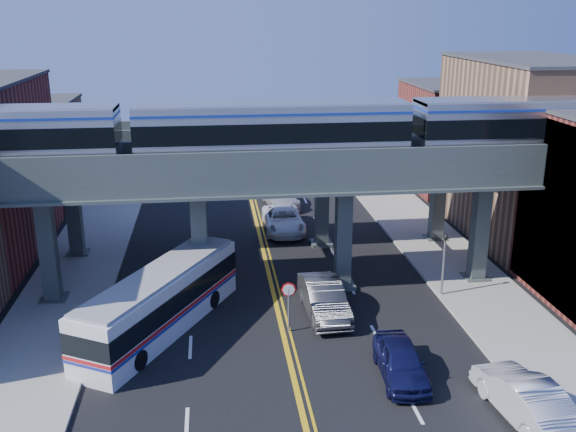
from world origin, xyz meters
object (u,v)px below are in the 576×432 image
transit_train (273,130)px  stop_sign (289,299)px  traffic_signal (444,258)px  car_lane_c (283,220)px  car_lane_b (324,298)px  car_parked_curb (525,397)px  car_lane_d (280,196)px  transit_bus (161,302)px  car_lane_a (401,361)px

transit_train → stop_sign: size_ratio=16.86×
stop_sign → traffic_signal: size_ratio=0.64×
stop_sign → transit_train: bearing=92.8°
stop_sign → car_lane_c: 15.41m
transit_train → traffic_signal: 11.60m
car_lane_b → car_parked_curb: (6.14, -9.74, -0.03)m
car_lane_d → traffic_signal: bearing=-76.7°
transit_bus → car_lane_d: transit_bus is taller
transit_bus → car_parked_curb: 17.04m
traffic_signal → car_lane_c: 14.44m
transit_bus → car_lane_d: (8.15, 20.54, -0.67)m
stop_sign → traffic_signal: traffic_signal is taller
transit_bus → car_parked_curb: (14.41, -9.07, -0.63)m
traffic_signal → car_lane_c: size_ratio=0.70×
car_lane_b → car_lane_a: bearing=-73.2°
stop_sign → transit_bus: transit_bus is taller
car_lane_c → car_lane_d: bearing=85.7°
traffic_signal → transit_bus: bearing=-172.4°
transit_bus → car_lane_b: size_ratio=2.04×
transit_train → car_lane_c: (1.74, 10.31, -8.33)m
car_lane_a → car_lane_d: car_lane_d is taller
transit_train → car_lane_a: 13.61m
transit_train → car_lane_b: size_ratio=8.13×
transit_bus → stop_sign: bearing=-69.8°
transit_train → stop_sign: bearing=-87.2°
car_lane_c → car_lane_a: bearing=-82.4°
traffic_signal → car_lane_b: bearing=-168.9°
transit_train → car_lane_d: 18.63m
transit_bus → car_lane_b: 8.31m
transit_train → car_lane_c: bearing=80.4°
transit_train → car_lane_d: size_ratio=7.79×
car_lane_b → traffic_signal: bearing=8.8°
stop_sign → car_lane_d: 21.63m
car_lane_a → car_lane_d: bearing=98.2°
stop_sign → traffic_signal: 9.41m
transit_train → car_lane_d: bearing=82.5°
transit_train → transit_bus: size_ratio=3.99×
transit_train → car_lane_d: transit_train is taller
transit_bus → car_lane_d: size_ratio=1.95×
stop_sign → car_lane_b: stop_sign is taller
transit_train → car_lane_b: bearing=-55.5°
car_lane_a → car_parked_curb: 5.15m
stop_sign → car_lane_c: (1.50, 15.31, -0.94)m
traffic_signal → car_lane_a: (-4.63, -7.74, -1.51)m
transit_train → car_lane_b: transit_train is taller
transit_train → stop_sign: transit_train is taller
traffic_signal → car_lane_a: traffic_signal is taller
transit_train → car_lane_a: transit_train is taller
car_lane_a → car_parked_curb: (3.93, -3.34, 0.08)m
traffic_signal → car_lane_a: 9.15m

